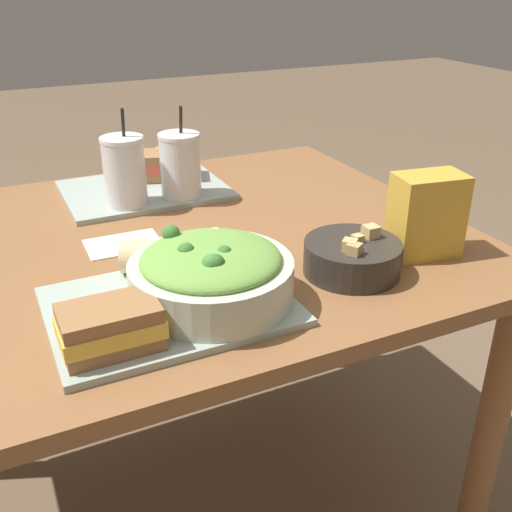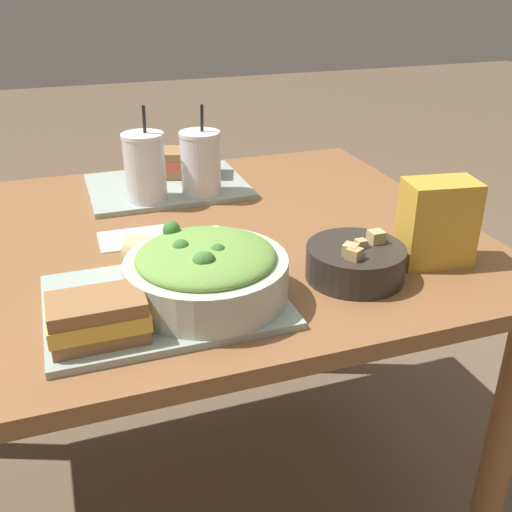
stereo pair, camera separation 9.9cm
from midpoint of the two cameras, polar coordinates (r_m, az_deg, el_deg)
dining_table at (r=1.22m, az=-12.64°, el=-3.04°), size 1.26×0.92×0.73m
tray_near at (r=0.95m, az=-11.24°, el=-4.81°), size 0.36×0.28×0.01m
tray_far at (r=1.44m, az=-12.52°, el=6.11°), size 0.36×0.28×0.01m
salad_bowl at (r=0.92m, az=-7.36°, el=-1.65°), size 0.25×0.25×0.10m
soup_bowl at (r=1.03m, az=6.47°, el=-0.07°), size 0.17×0.17×0.08m
sandwich_near at (r=0.84m, az=-17.03°, el=-6.59°), size 0.14×0.09×0.06m
baguette_near at (r=1.02m, az=-11.81°, el=-0.12°), size 0.14×0.11×0.06m
sandwich_far at (r=1.49m, az=-10.64°, el=8.47°), size 0.17×0.13×0.06m
baguette_far at (r=1.54m, az=-12.29°, el=8.75°), size 0.13×0.09×0.06m
drink_cup_dark at (r=1.33m, az=-14.52°, el=7.59°), size 0.09×0.09×0.21m
drink_cup_red at (r=1.35m, az=-9.32°, el=8.31°), size 0.09×0.09×0.20m
chip_bag at (r=1.11m, az=13.50°, el=3.74°), size 0.13×0.09×0.15m
napkin_folded at (r=1.18m, az=-14.86°, el=1.05°), size 0.14×0.10×0.00m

